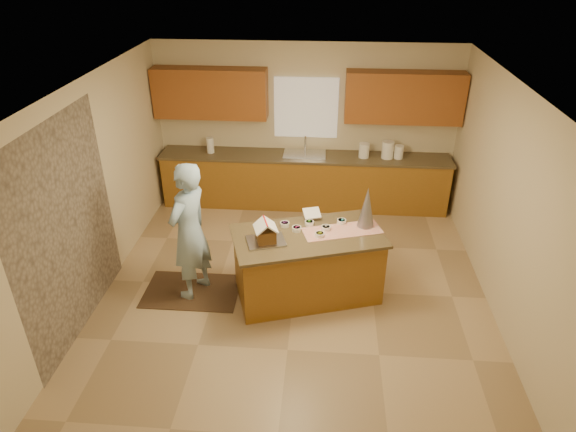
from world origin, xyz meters
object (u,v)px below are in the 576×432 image
object	(u,v)px
tinsel_tree	(367,207)
boy	(189,232)
island_base	(307,266)
gingerbread_house	(266,233)

from	to	relation	value
tinsel_tree	boy	distance (m)	2.22
island_base	tinsel_tree	size ratio (longest dim) A/B	3.27
island_base	tinsel_tree	world-z (taller)	tinsel_tree
tinsel_tree	gingerbread_house	distance (m)	1.31
tinsel_tree	boy	size ratio (longest dim) A/B	0.30
tinsel_tree	gingerbread_house	size ratio (longest dim) A/B	1.58
gingerbread_house	boy	bearing A→B (deg)	172.45
boy	tinsel_tree	bearing A→B (deg)	122.18
island_base	tinsel_tree	distance (m)	1.06
island_base	gingerbread_house	distance (m)	0.80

